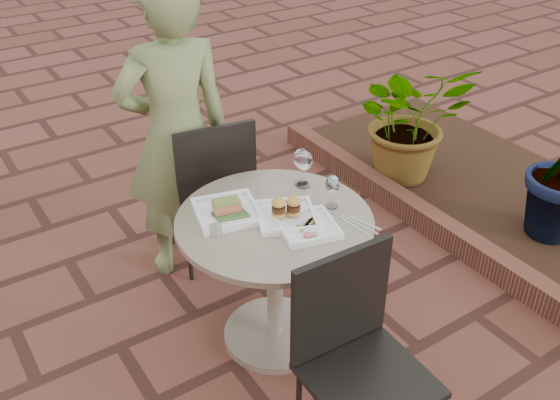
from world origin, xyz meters
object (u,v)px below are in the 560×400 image
diner (176,135)px  plate_sliders (286,213)px  chair_far (212,182)px  plate_tuna (307,226)px  plate_salmon (227,211)px  chair_near (355,346)px  cafe_table (275,262)px

diner → plate_sliders: size_ratio=4.90×
chair_far → plate_tuna: size_ratio=3.10×
diner → plate_salmon: size_ratio=4.93×
chair_near → diner: (-0.02, 1.48, 0.29)m
chair_near → plate_tuna: size_ratio=3.10×
plate_sliders → plate_salmon: bearing=139.7°
plate_salmon → chair_far: bearing=69.5°
chair_far → chair_near: size_ratio=1.00×
chair_far → plate_tuna: 0.88m
diner → cafe_table: bearing=104.5°
chair_far → plate_tuna: (0.02, -0.86, 0.20)m
diner → plate_tuna: bearing=108.0°
plate_sliders → plate_tuna: bearing=-75.4°
chair_near → chair_far: bearing=87.1°
chair_near → plate_salmon: bearing=98.4°
diner → plate_sliders: diner is taller
cafe_table → chair_far: (0.05, 0.71, 0.07)m
plate_salmon → plate_tuna: plate_salmon is taller
plate_sliders → diner: bearing=99.2°
chair_far → chair_near: (-0.12, -1.39, 0.00)m
diner → plate_salmon: (-0.07, -0.66, -0.09)m
chair_far → plate_salmon: bearing=77.9°
diner → plate_salmon: bearing=92.0°
diner → plate_sliders: bearing=107.3°
plate_salmon → cafe_table: bearing=-42.3°
cafe_table → diner: (-0.09, 0.81, 0.36)m
diner → plate_sliders: 0.85m
cafe_table → chair_far: size_ratio=0.97×
plate_sliders → chair_far: bearing=89.4°
plate_salmon → plate_tuna: (0.24, -0.29, -0.01)m
plate_tuna → plate_salmon: bearing=128.8°
plate_sliders → chair_near: bearing=-100.2°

